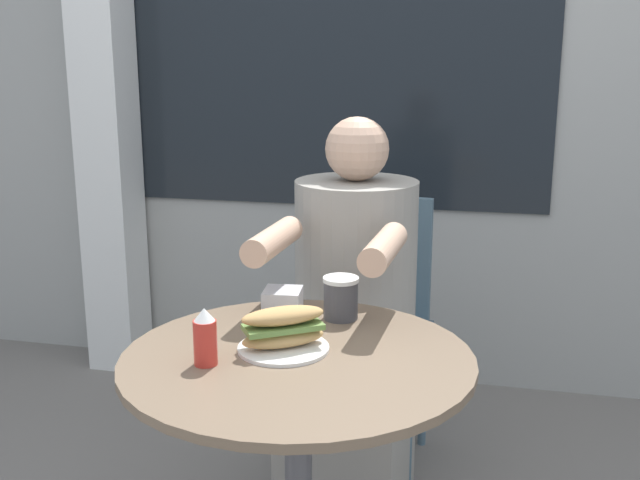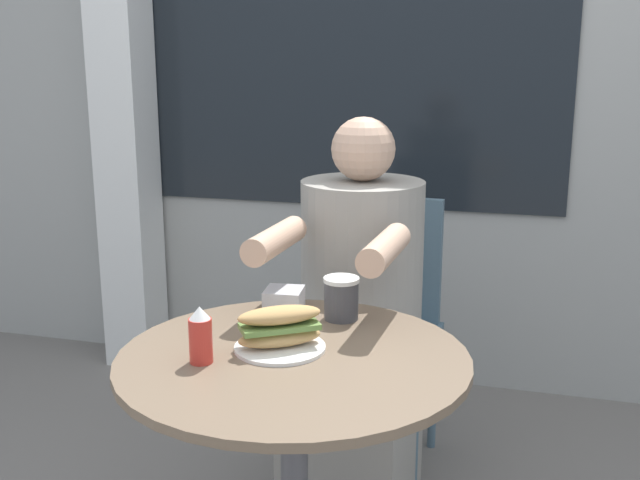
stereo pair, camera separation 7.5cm
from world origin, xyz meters
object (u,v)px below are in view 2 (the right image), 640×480
Objects in this scene: diner_chair at (383,305)px; sandwich_on_plate at (280,331)px; cafe_table at (294,435)px; condiment_bottle at (200,335)px; drink_cup at (341,298)px; seated_diner at (357,349)px.

diner_chair reaches higher than sandwich_on_plate.
cafe_table is 0.31m from condiment_bottle.
diner_chair is at bearing 92.02° from drink_cup.
diner_chair is (0.02, 0.91, 0.00)m from cafe_table.
diner_chair reaches higher than cafe_table.
cafe_table is 0.86× the size of diner_chair.
diner_chair is 7.23× the size of condiment_bottle.
seated_diner reaches higher than drink_cup.
seated_diner is (-0.01, -0.35, -0.02)m from diner_chair.
drink_cup is 0.39m from condiment_bottle.
diner_chair is 0.75× the size of seated_diner.
cafe_table is at bearing 91.49° from diner_chair.
sandwich_on_plate is 0.17m from condiment_bottle.
diner_chair is 0.70m from drink_cup.
drink_cup is 0.85× the size of condiment_bottle.
condiment_bottle reaches higher than cafe_table.
sandwich_on_plate is at bearing -109.67° from drink_cup.
seated_diner reaches higher than condiment_bottle.
sandwich_on_plate is 0.24m from drink_cup.
condiment_bottle is (-0.17, -0.09, 0.24)m from cafe_table.
condiment_bottle reaches higher than drink_cup.
cafe_table is 7.28× the size of drink_cup.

